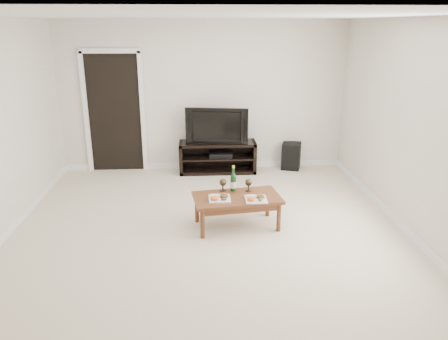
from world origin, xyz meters
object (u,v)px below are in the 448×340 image
Objects in this scene: subwoofer at (291,156)px; coffee_table at (237,211)px; media_console at (218,157)px; television at (217,125)px.

subwoofer reaches higher than coffee_table.
subwoofer is (1.34, 0.10, -0.03)m from media_console.
television is at bearing -157.78° from subwoofer.
television is at bearing 0.00° from media_console.
coffee_table is (0.15, -2.24, -0.65)m from television.
television reaches higher than subwoofer.
television is 2.24× the size of subwoofer.
subwoofer is at bearing 4.41° from media_console.
coffee_table is (-1.20, -2.34, -0.03)m from subwoofer.
television is 0.98× the size of coffee_table.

